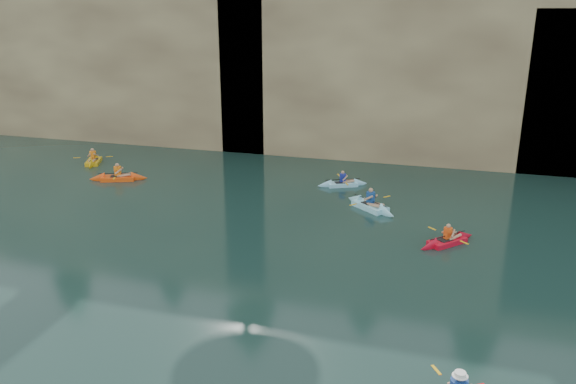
# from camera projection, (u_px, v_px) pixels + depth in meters

# --- Properties ---
(ground) EXTENTS (160.00, 160.00, 0.00)m
(ground) POSITION_uv_depth(u_px,v_px,m) (251.00, 340.00, 16.64)
(ground) COLOR black
(ground) RESTS_ON ground
(cliff) EXTENTS (70.00, 16.00, 12.00)m
(cliff) POSITION_uv_depth(u_px,v_px,m) (388.00, 57.00, 42.12)
(cliff) COLOR tan
(cliff) RESTS_ON ground
(cliff_slab_west) EXTENTS (26.00, 2.40, 10.56)m
(cliff_slab_west) POSITION_uv_depth(u_px,v_px,m) (100.00, 68.00, 41.06)
(cliff_slab_west) COLOR tan
(cliff_slab_west) RESTS_ON ground
(cliff_slab_center) EXTENTS (24.00, 2.40, 11.40)m
(cliff_slab_center) POSITION_uv_depth(u_px,v_px,m) (405.00, 71.00, 34.92)
(cliff_slab_center) COLOR tan
(cliff_slab_center) RESTS_ON ground
(sea_cave_west) EXTENTS (4.50, 1.00, 4.00)m
(sea_cave_west) POSITION_uv_depth(u_px,v_px,m) (123.00, 116.00, 40.93)
(sea_cave_west) COLOR black
(sea_cave_west) RESTS_ON ground
(sea_cave_center) EXTENTS (3.50, 1.00, 3.20)m
(sea_cave_center) POSITION_uv_depth(u_px,v_px,m) (309.00, 132.00, 37.23)
(sea_cave_center) COLOR black
(sea_cave_center) RESTS_ON ground
(sea_cave_east) EXTENTS (5.00, 1.00, 4.50)m
(sea_cave_east) POSITION_uv_depth(u_px,v_px,m) (537.00, 136.00, 33.21)
(sea_cave_east) COLOR black
(sea_cave_east) RESTS_ON ground
(kayaker_orange) EXTENTS (3.34, 2.32, 1.26)m
(kayaker_orange) POSITION_uv_depth(u_px,v_px,m) (118.00, 178.00, 32.27)
(kayaker_orange) COLOR #FF4E10
(kayaker_orange) RESTS_ON ground
(kayaker_ltblue_near) EXTENTS (3.11, 2.78, 1.34)m
(kayaker_ltblue_near) POSITION_uv_depth(u_px,v_px,m) (370.00, 206.00, 27.61)
(kayaker_ltblue_near) COLOR #98E9FF
(kayaker_ltblue_near) RESTS_ON ground
(kayaker_red_far) EXTENTS (2.53, 2.71, 1.11)m
(kayaker_red_far) POSITION_uv_depth(u_px,v_px,m) (447.00, 241.00, 23.48)
(kayaker_red_far) COLOR red
(kayaker_red_far) RESTS_ON ground
(kayaker_yellow) EXTENTS (2.24, 3.04, 1.23)m
(kayaker_yellow) POSITION_uv_depth(u_px,v_px,m) (94.00, 161.00, 35.81)
(kayaker_yellow) COLOR gold
(kayaker_yellow) RESTS_ON ground
(kayaker_ltblue_mid) EXTENTS (2.87, 1.99, 1.09)m
(kayaker_ltblue_mid) POSITION_uv_depth(u_px,v_px,m) (342.00, 184.00, 31.22)
(kayaker_ltblue_mid) COLOR #97E0FC
(kayaker_ltblue_mid) RESTS_ON ground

